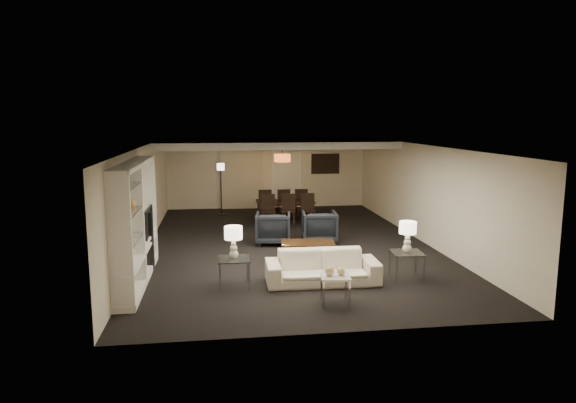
# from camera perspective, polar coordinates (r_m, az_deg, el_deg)

# --- Properties ---
(floor) EXTENTS (11.00, 11.00, 0.00)m
(floor) POSITION_cam_1_polar(r_m,az_deg,el_deg) (13.08, 0.00, -4.76)
(floor) COLOR black
(floor) RESTS_ON ground
(ceiling) EXTENTS (7.00, 11.00, 0.02)m
(ceiling) POSITION_cam_1_polar(r_m,az_deg,el_deg) (12.71, 0.00, 6.24)
(ceiling) COLOR silver
(ceiling) RESTS_ON ground
(wall_back) EXTENTS (7.00, 0.02, 2.50)m
(wall_back) POSITION_cam_1_polar(r_m,az_deg,el_deg) (18.26, -2.35, 3.21)
(wall_back) COLOR beige
(wall_back) RESTS_ON ground
(wall_front) EXTENTS (7.00, 0.02, 2.50)m
(wall_front) POSITION_cam_1_polar(r_m,az_deg,el_deg) (7.53, 5.72, -5.55)
(wall_front) COLOR beige
(wall_front) RESTS_ON ground
(wall_left) EXTENTS (0.02, 11.00, 2.50)m
(wall_left) POSITION_cam_1_polar(r_m,az_deg,el_deg) (12.85, -15.66, 0.32)
(wall_left) COLOR beige
(wall_left) RESTS_ON ground
(wall_right) EXTENTS (0.02, 11.00, 2.50)m
(wall_right) POSITION_cam_1_polar(r_m,az_deg,el_deg) (13.75, 14.61, 0.94)
(wall_right) COLOR beige
(wall_right) RESTS_ON ground
(ceiling_soffit) EXTENTS (7.00, 4.00, 0.20)m
(ceiling_soffit) POSITION_cam_1_polar(r_m,az_deg,el_deg) (16.19, -1.69, 6.53)
(ceiling_soffit) COLOR silver
(ceiling_soffit) RESTS_ON ceiling
(curtains) EXTENTS (1.50, 0.12, 2.40)m
(curtains) POSITION_cam_1_polar(r_m,az_deg,el_deg) (18.12, -5.16, 2.98)
(curtains) COLOR beige
(curtains) RESTS_ON wall_back
(door) EXTENTS (0.90, 0.05, 2.10)m
(door) POSITION_cam_1_polar(r_m,az_deg,el_deg) (18.33, -0.15, 2.62)
(door) COLOR silver
(door) RESTS_ON wall_back
(painting) EXTENTS (0.95, 0.04, 0.65)m
(painting) POSITION_cam_1_polar(r_m,az_deg,el_deg) (18.51, 4.16, 4.21)
(painting) COLOR #142D38
(painting) RESTS_ON wall_back
(media_unit) EXTENTS (0.38, 3.40, 2.35)m
(media_unit) POSITION_cam_1_polar(r_m,az_deg,el_deg) (10.30, -16.52, -2.30)
(media_unit) COLOR white
(media_unit) RESTS_ON wall_left
(pendant_light) EXTENTS (0.52, 0.52, 0.24)m
(pendant_light) POSITION_cam_1_polar(r_m,az_deg,el_deg) (16.25, -0.63, 4.85)
(pendant_light) COLOR #D8591E
(pendant_light) RESTS_ON ceiling_soffit
(sofa) EXTENTS (2.19, 0.89, 0.63)m
(sofa) POSITION_cam_1_polar(r_m,az_deg,el_deg) (10.02, 3.82, -7.30)
(sofa) COLOR beige
(sofa) RESTS_ON floor
(coffee_table) EXTENTS (1.27, 0.83, 0.43)m
(coffee_table) POSITION_cam_1_polar(r_m,az_deg,el_deg) (11.56, 2.22, -5.56)
(coffee_table) COLOR black
(coffee_table) RESTS_ON floor
(armchair_left) EXTENTS (0.98, 1.00, 0.81)m
(armchair_left) POSITION_cam_1_polar(r_m,az_deg,el_deg) (13.07, -1.67, -2.96)
(armchair_left) COLOR black
(armchair_left) RESTS_ON floor
(armchair_right) EXTENTS (0.94, 0.96, 0.81)m
(armchair_right) POSITION_cam_1_polar(r_m,az_deg,el_deg) (13.25, 3.51, -2.81)
(armchair_right) COLOR black
(armchair_right) RESTS_ON floor
(side_table_left) EXTENTS (0.60, 0.60, 0.56)m
(side_table_left) POSITION_cam_1_polar(r_m,az_deg,el_deg) (9.84, -6.01, -7.88)
(side_table_left) COLOR white
(side_table_left) RESTS_ON floor
(side_table_right) EXTENTS (0.64, 0.64, 0.56)m
(side_table_right) POSITION_cam_1_polar(r_m,az_deg,el_deg) (10.50, 13.02, -6.98)
(side_table_right) COLOR silver
(side_table_right) RESTS_ON floor
(table_lamp_left) EXTENTS (0.37, 0.37, 0.62)m
(table_lamp_left) POSITION_cam_1_polar(r_m,az_deg,el_deg) (9.68, -6.07, -4.56)
(table_lamp_left) COLOR beige
(table_lamp_left) RESTS_ON side_table_left
(table_lamp_right) EXTENTS (0.38, 0.38, 0.62)m
(table_lamp_right) POSITION_cam_1_polar(r_m,az_deg,el_deg) (10.35, 13.14, -3.86)
(table_lamp_right) COLOR white
(table_lamp_right) RESTS_ON side_table_right
(marble_table) EXTENTS (0.55, 0.55, 0.50)m
(marble_table) POSITION_cam_1_polar(r_m,az_deg,el_deg) (9.02, 5.24, -9.68)
(marble_table) COLOR white
(marble_table) RESTS_ON floor
(gold_gourd_a) EXTENTS (0.16, 0.16, 0.16)m
(gold_gourd_a) POSITION_cam_1_polar(r_m,az_deg,el_deg) (8.89, 4.64, -7.72)
(gold_gourd_a) COLOR tan
(gold_gourd_a) RESTS_ON marble_table
(gold_gourd_b) EXTENTS (0.14, 0.14, 0.14)m
(gold_gourd_b) POSITION_cam_1_polar(r_m,az_deg,el_deg) (8.94, 5.90, -7.72)
(gold_gourd_b) COLOR #E4C478
(gold_gourd_b) RESTS_ON marble_table
(television) EXTENTS (1.01, 0.13, 0.58)m
(television) POSITION_cam_1_polar(r_m,az_deg,el_deg) (11.03, -15.77, -2.21)
(television) COLOR black
(television) RESTS_ON media_unit
(vase_blue) EXTENTS (0.16, 0.16, 0.17)m
(vase_blue) POSITION_cam_1_polar(r_m,az_deg,el_deg) (9.09, -17.69, -4.06)
(vase_blue) COLOR #23409A
(vase_blue) RESTS_ON media_unit
(vase_amber) EXTENTS (0.15, 0.15, 0.16)m
(vase_amber) POSITION_cam_1_polar(r_m,az_deg,el_deg) (9.82, -17.00, -0.12)
(vase_amber) COLOR gold
(vase_amber) RESTS_ON media_unit
(floor_speaker) EXTENTS (0.15, 0.15, 1.23)m
(floor_speaker) POSITION_cam_1_polar(r_m,az_deg,el_deg) (11.14, -15.09, -4.31)
(floor_speaker) COLOR black
(floor_speaker) RESTS_ON floor
(dining_table) EXTENTS (1.81, 1.04, 0.63)m
(dining_table) POSITION_cam_1_polar(r_m,az_deg,el_deg) (15.91, -0.29, -1.08)
(dining_table) COLOR black
(dining_table) RESTS_ON floor
(chair_nl) EXTENTS (0.46, 0.46, 0.93)m
(chair_nl) POSITION_cam_1_polar(r_m,az_deg,el_deg) (15.18, -2.22, -1.01)
(chair_nl) COLOR black
(chair_nl) RESTS_ON floor
(chair_nm) EXTENTS (0.49, 0.49, 0.93)m
(chair_nm) POSITION_cam_1_polar(r_m,az_deg,el_deg) (15.25, 0.03, -0.95)
(chair_nm) COLOR black
(chair_nm) RESTS_ON floor
(chair_nr) EXTENTS (0.46, 0.46, 0.93)m
(chair_nr) POSITION_cam_1_polar(r_m,az_deg,el_deg) (15.34, 2.25, -0.90)
(chair_nr) COLOR black
(chair_nr) RESTS_ON floor
(chair_fl) EXTENTS (0.46, 0.46, 0.93)m
(chair_fl) POSITION_cam_1_polar(r_m,az_deg,el_deg) (16.45, -2.66, -0.21)
(chair_fl) COLOR black
(chair_fl) RESTS_ON floor
(chair_fm) EXTENTS (0.46, 0.46, 0.93)m
(chair_fm) POSITION_cam_1_polar(r_m,az_deg,el_deg) (16.52, -0.59, -0.16)
(chair_fm) COLOR black
(chair_fm) RESTS_ON floor
(chair_fr) EXTENTS (0.48, 0.48, 0.93)m
(chair_fr) POSITION_cam_1_polar(r_m,az_deg,el_deg) (16.60, 1.47, -0.11)
(chair_fr) COLOR black
(chair_fr) RESTS_ON floor
(floor_lamp) EXTENTS (0.31, 0.31, 1.70)m
(floor_lamp) POSITION_cam_1_polar(r_m,az_deg,el_deg) (17.05, -7.44, 1.37)
(floor_lamp) COLOR black
(floor_lamp) RESTS_ON floor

